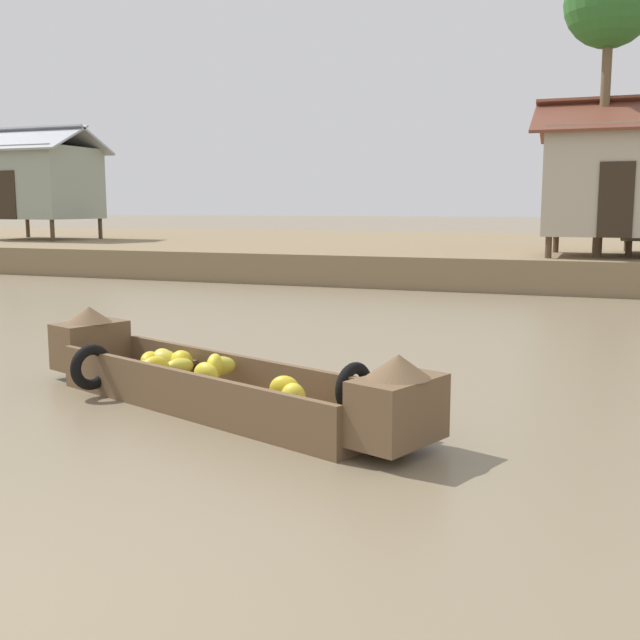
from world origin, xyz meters
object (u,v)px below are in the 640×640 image
banana_boat (212,379)px  stilt_house_mid_left (617,179)px  palm_tree_mid (610,6)px  stilt_house_left (37,182)px

banana_boat → stilt_house_mid_left: 15.01m
palm_tree_mid → stilt_house_mid_left: bearing=36.1°
stilt_house_left → palm_tree_mid: palm_tree_mid is taller
stilt_house_mid_left → palm_tree_mid: 4.23m
stilt_house_left → palm_tree_mid: size_ratio=0.65×
palm_tree_mid → stilt_house_left: bearing=170.5°
banana_boat → palm_tree_mid: (3.57, 13.98, 6.71)m
banana_boat → stilt_house_mid_left: stilt_house_mid_left is taller
banana_boat → palm_tree_mid: size_ratio=0.71×
banana_boat → stilt_house_left: bearing=134.6°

